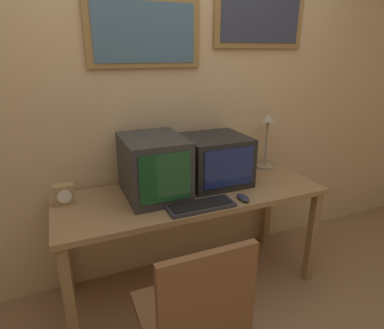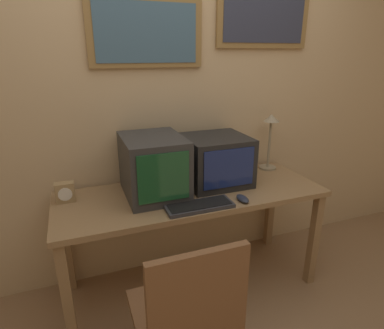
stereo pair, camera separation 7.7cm
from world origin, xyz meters
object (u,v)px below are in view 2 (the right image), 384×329
at_px(keyboard_main, 199,206).
at_px(mouse_near_keyboard, 243,199).
at_px(monitor_left, 154,166).
at_px(monitor_right, 216,160).
at_px(desk_clock, 65,192).
at_px(desk_lamp, 270,133).

relative_size(keyboard_main, mouse_near_keyboard, 3.40).
relative_size(monitor_left, monitor_right, 1.11).
relative_size(monitor_right, desk_clock, 3.42).
xyz_separation_m(monitor_right, desk_lamp, (0.51, 0.12, 0.13)).
bearing_deg(monitor_right, keyboard_main, -127.78).
xyz_separation_m(monitor_right, desk_clock, (-1.00, 0.04, -0.11)).
distance_m(monitor_left, monitor_right, 0.46).
bearing_deg(desk_clock, monitor_left, -8.33).
xyz_separation_m(mouse_near_keyboard, desk_clock, (-1.03, 0.38, 0.05)).
distance_m(mouse_near_keyboard, desk_lamp, 0.72).
distance_m(monitor_right, keyboard_main, 0.44).
bearing_deg(monitor_left, monitor_right, 4.95).
distance_m(desk_clock, desk_lamp, 1.53).
xyz_separation_m(monitor_left, desk_lamp, (0.96, 0.16, 0.10)).
bearing_deg(mouse_near_keyboard, monitor_right, 95.52).
distance_m(monitor_right, desk_lamp, 0.54).
bearing_deg(desk_lamp, keyboard_main, -149.83).
bearing_deg(monitor_right, desk_lamp, 12.90).
bearing_deg(desk_clock, keyboard_main, -26.38).
bearing_deg(desk_lamp, monitor_right, -167.10).
bearing_deg(monitor_left, desk_lamp, 9.21).
bearing_deg(desk_lamp, desk_clock, -177.09).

